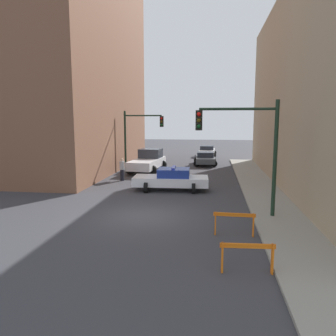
{
  "coord_description": "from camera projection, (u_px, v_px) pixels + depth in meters",
  "views": [
    {
      "loc": [
        3.17,
        -14.46,
        4.44
      ],
      "look_at": [
        0.32,
        6.03,
        1.39
      ],
      "focal_mm": 35.0,
      "sensor_mm": 36.0,
      "label": 1
    }
  ],
  "objects": [
    {
      "name": "ground_plane",
      "position": [
        143.0,
        216.0,
        15.25
      ],
      "size": [
        120.0,
        120.0,
        0.0
      ],
      "primitive_type": "plane",
      "color": "#38383D"
    },
    {
      "name": "sidewalk_right",
      "position": [
        281.0,
        220.0,
        14.4
      ],
      "size": [
        2.4,
        44.0,
        0.12
      ],
      "color": "gray",
      "rests_on": "ground_plane"
    },
    {
      "name": "building_corner_left",
      "position": [
        43.0,
        54.0,
        29.11
      ],
      "size": [
        14.0,
        20.0,
        20.55
      ],
      "color": "brown",
      "rests_on": "ground_plane"
    },
    {
      "name": "traffic_light_near",
      "position": [
        249.0,
        140.0,
        14.59
      ],
      "size": [
        3.64,
        0.35,
        5.2
      ],
      "color": "black",
      "rests_on": "sidewalk_right"
    },
    {
      "name": "traffic_light_far",
      "position": [
        138.0,
        132.0,
        28.0
      ],
      "size": [
        3.44,
        0.35,
        5.2
      ],
      "color": "black",
      "rests_on": "ground_plane"
    },
    {
      "name": "police_car",
      "position": [
        171.0,
        179.0,
        20.75
      ],
      "size": [
        4.79,
        2.52,
        1.52
      ],
      "rotation": [
        0.0,
        0.0,
        1.62
      ],
      "color": "white",
      "rests_on": "ground_plane"
    },
    {
      "name": "white_truck",
      "position": [
        148.0,
        161.0,
        28.38
      ],
      "size": [
        2.96,
        5.56,
        1.9
      ],
      "rotation": [
        0.0,
        0.0,
        -0.09
      ],
      "color": "silver",
      "rests_on": "ground_plane"
    },
    {
      "name": "parked_car_near",
      "position": [
        205.0,
        158.0,
        32.43
      ],
      "size": [
        2.41,
        4.38,
        1.31
      ],
      "rotation": [
        0.0,
        0.0,
        0.05
      ],
      "color": "#474C51",
      "rests_on": "ground_plane"
    },
    {
      "name": "parked_car_mid",
      "position": [
        207.0,
        151.0,
        40.19
      ],
      "size": [
        2.34,
        4.34,
        1.31
      ],
      "rotation": [
        0.0,
        0.0,
        -0.02
      ],
      "color": "silver",
      "rests_on": "ground_plane"
    },
    {
      "name": "pedestrian_crossing",
      "position": [
        122.0,
        169.0,
        24.04
      ],
      "size": [
        0.42,
        0.42,
        1.66
      ],
      "rotation": [
        0.0,
        0.0,
        1.37
      ],
      "color": "black",
      "rests_on": "ground_plane"
    },
    {
      "name": "barrier_front",
      "position": [
        247.0,
        253.0,
        9.5
      ],
      "size": [
        1.6,
        0.26,
        0.9
      ],
      "rotation": [
        0.0,
        0.0,
        0.07
      ],
      "color": "orange",
      "rests_on": "ground_plane"
    },
    {
      "name": "barrier_mid",
      "position": [
        234.0,
        220.0,
        12.6
      ],
      "size": [
        1.6,
        0.19,
        0.9
      ],
      "rotation": [
        0.0,
        0.0,
        -0.02
      ],
      "color": "orange",
      "rests_on": "ground_plane"
    }
  ]
}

